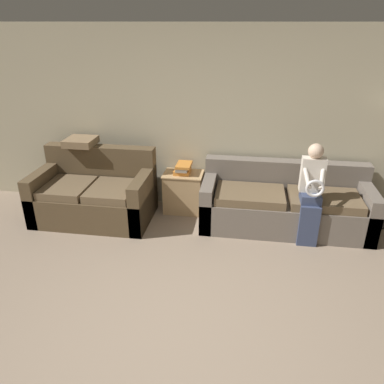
{
  "coord_description": "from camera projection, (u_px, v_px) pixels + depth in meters",
  "views": [
    {
      "loc": [
        0.51,
        -2.25,
        2.56
      ],
      "look_at": [
        -0.09,
        1.7,
        0.73
      ],
      "focal_mm": 35.0,
      "sensor_mm": 36.0,
      "label": 1
    }
  ],
  "objects": [
    {
      "name": "ground_plane",
      "position": [
        172.0,
        354.0,
        3.16
      ],
      "size": [
        14.0,
        14.0,
        0.0
      ],
      "primitive_type": "plane",
      "color": "gray"
    },
    {
      "name": "wall_back",
      "position": [
        211.0,
        122.0,
        5.2
      ],
      "size": [
        7.98,
        0.06,
        2.55
      ],
      "color": "#BCB293",
      "rests_on": "ground_plane"
    },
    {
      "name": "couch_main",
      "position": [
        285.0,
        204.0,
        5.03
      ],
      "size": [
        2.21,
        0.86,
        0.83
      ],
      "color": "#70665B",
      "rests_on": "ground_plane"
    },
    {
      "name": "couch_side",
      "position": [
        95.0,
        195.0,
        5.24
      ],
      "size": [
        1.59,
        0.94,
        0.95
      ],
      "color": "brown",
      "rests_on": "ground_plane"
    },
    {
      "name": "child_left_seated",
      "position": [
        312.0,
        190.0,
        4.53
      ],
      "size": [
        0.29,
        0.38,
        1.25
      ],
      "color": "#384260",
      "rests_on": "ground_plane"
    },
    {
      "name": "side_shelf",
      "position": [
        183.0,
        192.0,
        5.43
      ],
      "size": [
        0.56,
        0.41,
        0.59
      ],
      "color": "tan",
      "rests_on": "ground_plane"
    },
    {
      "name": "book_stack",
      "position": [
        183.0,
        169.0,
        5.29
      ],
      "size": [
        0.24,
        0.31,
        0.14
      ],
      "color": "orange",
      "rests_on": "side_shelf"
    },
    {
      "name": "throw_pillow",
      "position": [
        81.0,
        142.0,
        5.29
      ],
      "size": [
        0.4,
        0.4,
        0.1
      ],
      "color": "#846B4C",
      "rests_on": "couch_side"
    }
  ]
}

